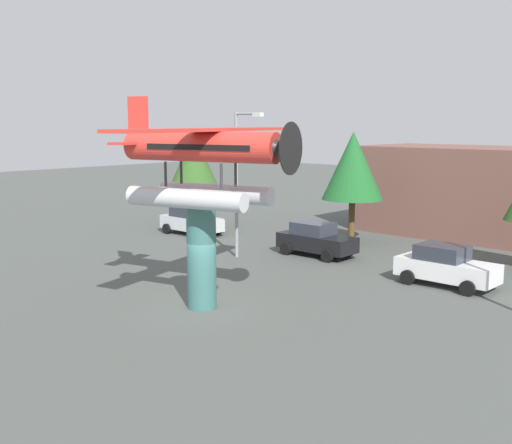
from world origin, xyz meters
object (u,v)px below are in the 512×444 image
(display_pedestal, at_px, (202,257))
(car_far_white, at_px, (446,266))
(streetlight_primary, at_px, (239,174))
(storefront_building, at_px, (490,193))
(tree_west, at_px, (194,163))
(car_near_silver, at_px, (191,220))
(car_mid_black, at_px, (316,239))
(floatplane_monument, at_px, (203,160))
(tree_east, at_px, (353,166))

(display_pedestal, bearing_deg, car_far_white, 60.26)
(streetlight_primary, xyz_separation_m, storefront_building, (7.00, 14.65, -1.63))
(streetlight_primary, distance_m, tree_west, 10.22)
(car_near_silver, distance_m, car_far_white, 17.48)
(display_pedestal, xyz_separation_m, tree_west, (-14.17, 12.24, 2.34))
(display_pedestal, bearing_deg, car_mid_black, 103.84)
(display_pedestal, height_order, car_near_silver, display_pedestal)
(display_pedestal, xyz_separation_m, car_mid_black, (-2.56, 10.38, -1.07))
(streetlight_primary, bearing_deg, storefront_building, 64.47)
(floatplane_monument, height_order, streetlight_primary, floatplane_monument)
(car_mid_black, xyz_separation_m, tree_west, (-11.61, 1.86, 3.41))
(display_pedestal, bearing_deg, streetlight_primary, 125.21)
(display_pedestal, relative_size, car_mid_black, 0.93)
(tree_west, distance_m, tree_east, 11.13)
(display_pedestal, height_order, car_far_white, display_pedestal)
(storefront_building, bearing_deg, display_pedestal, -94.69)
(display_pedestal, xyz_separation_m, car_far_white, (5.27, 9.23, -1.07))
(display_pedestal, height_order, tree_east, tree_east)
(car_far_white, height_order, tree_east, tree_east)
(car_near_silver, height_order, tree_east, tree_east)
(floatplane_monument, relative_size, car_far_white, 2.46)
(storefront_building, xyz_separation_m, tree_west, (-15.97, -9.76, 1.57))
(storefront_building, bearing_deg, car_far_white, -74.81)
(floatplane_monument, distance_m, tree_east, 15.22)
(car_mid_black, distance_m, car_far_white, 7.92)
(car_near_silver, bearing_deg, streetlight_primary, -22.03)
(car_far_white, distance_m, tree_west, 19.97)
(car_mid_black, distance_m, streetlight_primary, 5.31)
(car_near_silver, height_order, streetlight_primary, streetlight_primary)
(storefront_building, bearing_deg, streetlight_primary, -115.53)
(car_near_silver, height_order, car_mid_black, same)
(tree_west, height_order, tree_east, tree_east)
(display_pedestal, xyz_separation_m, storefront_building, (1.81, 22.00, 0.77))
(car_near_silver, relative_size, streetlight_primary, 0.56)
(floatplane_monument, xyz_separation_m, tree_west, (-14.29, 12.21, -1.28))
(display_pedestal, height_order, streetlight_primary, streetlight_primary)
(tree_east, bearing_deg, streetlight_primary, -103.91)
(display_pedestal, bearing_deg, storefront_building, 85.31)
(display_pedestal, distance_m, streetlight_primary, 9.32)
(tree_west, bearing_deg, storefront_building, 31.42)
(car_near_silver, distance_m, car_mid_black, 9.63)
(display_pedestal, xyz_separation_m, floatplane_monument, (0.13, 0.03, 3.62))
(display_pedestal, height_order, tree_west, tree_west)
(car_far_white, distance_m, streetlight_primary, 11.18)
(storefront_building, xyz_separation_m, tree_east, (-5.15, -7.19, 1.74))
(car_mid_black, height_order, streetlight_primary, streetlight_primary)
(floatplane_monument, xyz_separation_m, streetlight_primary, (-5.32, 7.32, -1.22))
(car_near_silver, bearing_deg, storefront_building, 40.19)
(car_mid_black, relative_size, tree_east, 0.65)
(car_mid_black, xyz_separation_m, streetlight_primary, (-2.63, -3.03, 3.47))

